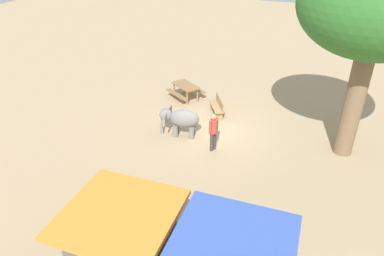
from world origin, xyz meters
TOP-DOWN VIEW (x-y plane):
  - ground_plane at (0.00, 0.00)m, footprint 60.00×60.00m
  - elephant at (1.31, 0.83)m, footprint 1.77×1.18m
  - person_handler at (-0.36, 1.48)m, footprint 0.32×0.47m
  - shade_tree_main at (-5.31, -0.13)m, footprint 5.24×4.81m
  - wooden_bench at (0.31, -1.49)m, footprint 1.02×1.42m
  - picnic_table_near at (2.36, -2.66)m, footprint 2.08×2.07m
  - market_stall_orange at (-0.15, 8.22)m, footprint 2.50×2.50m

SIDE VIEW (x-z plane):
  - ground_plane at x=0.00m, z-range 0.00..0.00m
  - wooden_bench at x=0.31m, z-range 0.03..0.91m
  - picnic_table_near at x=2.36m, z-range 0.20..0.98m
  - elephant at x=1.31m, z-range 0.17..1.38m
  - person_handler at x=-0.36m, z-range 0.14..1.76m
  - market_stall_orange at x=-0.15m, z-range -0.12..2.40m
  - shade_tree_main at x=-5.31m, z-range 1.89..9.54m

